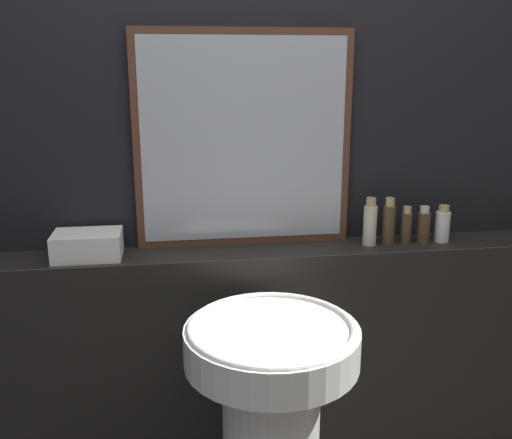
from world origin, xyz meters
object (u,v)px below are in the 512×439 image
(towel_stack, at_px, (88,245))
(shampoo_bottle, at_px, (370,223))
(pedestal_sink, at_px, (271,425))
(lotion_bottle, at_px, (406,226))
(conditioner_bottle, at_px, (389,223))
(hand_soap_bottle, at_px, (443,225))
(mirror, at_px, (244,140))
(body_wash_bottle, at_px, (424,226))

(towel_stack, bearing_deg, shampoo_bottle, 0.00)
(pedestal_sink, xyz_separation_m, towel_stack, (-0.54, 0.41, 0.45))
(lotion_bottle, bearing_deg, conditioner_bottle, 180.00)
(pedestal_sink, bearing_deg, hand_soap_bottle, 30.57)
(pedestal_sink, height_order, hand_soap_bottle, hand_soap_bottle)
(pedestal_sink, distance_m, hand_soap_bottle, 0.93)
(mirror, height_order, hand_soap_bottle, mirror)
(mirror, bearing_deg, pedestal_sink, -88.13)
(shampoo_bottle, relative_size, body_wash_bottle, 1.28)
(shampoo_bottle, height_order, conditioner_bottle, shampoo_bottle)
(towel_stack, distance_m, hand_soap_bottle, 1.23)
(body_wash_bottle, bearing_deg, hand_soap_bottle, 0.00)
(lotion_bottle, bearing_deg, towel_stack, 180.00)
(pedestal_sink, xyz_separation_m, lotion_bottle, (0.55, 0.41, 0.47))
(mirror, relative_size, shampoo_bottle, 4.36)
(body_wash_bottle, bearing_deg, conditioner_bottle, 180.00)
(shampoo_bottle, bearing_deg, mirror, 169.64)
(shampoo_bottle, bearing_deg, lotion_bottle, -0.00)
(towel_stack, height_order, conditioner_bottle, conditioner_bottle)
(shampoo_bottle, xyz_separation_m, conditioner_bottle, (0.07, 0.00, -0.00))
(pedestal_sink, xyz_separation_m, hand_soap_bottle, (0.69, 0.41, 0.47))
(shampoo_bottle, relative_size, conditioner_bottle, 1.02)
(hand_soap_bottle, bearing_deg, towel_stack, 180.00)
(lotion_bottle, relative_size, body_wash_bottle, 1.01)
(shampoo_bottle, bearing_deg, hand_soap_bottle, 0.00)
(pedestal_sink, relative_size, body_wash_bottle, 6.23)
(pedestal_sink, bearing_deg, shampoo_bottle, 44.22)
(lotion_bottle, bearing_deg, mirror, 172.05)
(mirror, xyz_separation_m, shampoo_bottle, (0.43, -0.08, -0.29))
(pedestal_sink, height_order, shampoo_bottle, shampoo_bottle)
(towel_stack, xyz_separation_m, body_wash_bottle, (1.16, 0.00, 0.02))
(pedestal_sink, height_order, body_wash_bottle, body_wash_bottle)
(pedestal_sink, distance_m, shampoo_bottle, 0.76)
(pedestal_sink, height_order, conditioner_bottle, conditioner_bottle)
(pedestal_sink, relative_size, hand_soap_bottle, 6.20)
(pedestal_sink, relative_size, shampoo_bottle, 4.86)
(shampoo_bottle, height_order, lotion_bottle, shampoo_bottle)
(pedestal_sink, xyz_separation_m, body_wash_bottle, (0.62, 0.41, 0.47))
(pedestal_sink, xyz_separation_m, conditioner_bottle, (0.49, 0.41, 0.48))
(pedestal_sink, distance_m, lotion_bottle, 0.83)
(pedestal_sink, height_order, towel_stack, towel_stack)
(conditioner_bottle, bearing_deg, towel_stack, 180.00)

